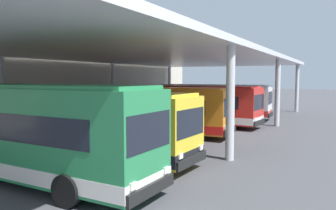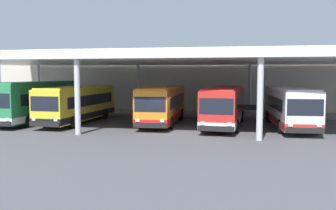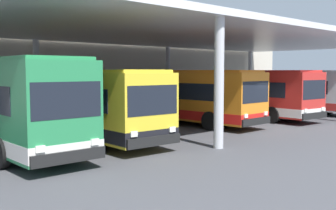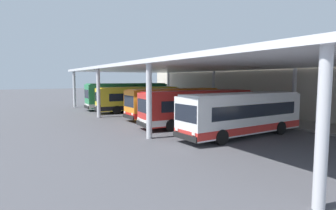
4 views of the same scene
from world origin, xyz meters
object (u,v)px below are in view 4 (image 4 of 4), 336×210
(bus_middle_bay, at_px, (174,103))
(bench_waiting, at_px, (282,116))
(bus_second_bay, at_px, (138,99))
(bus_departing, at_px, (242,114))
(bus_far_bay, at_px, (198,108))
(bus_nearest_bay, at_px, (127,96))

(bus_middle_bay, distance_m, bench_waiting, 10.84)
(bus_second_bay, relative_size, bus_departing, 1.00)
(bus_far_bay, bearing_deg, bus_second_bay, -179.49)
(bus_departing, distance_m, bench_waiting, 8.51)
(bench_waiting, bearing_deg, bus_second_bay, -150.69)
(bus_far_bay, height_order, bus_departing, same)
(bus_second_bay, xyz_separation_m, bus_middle_bay, (7.34, 0.86, 0.00))
(bus_nearest_bay, xyz_separation_m, bus_second_bay, (3.80, -0.06, -0.19))
(bus_second_bay, bearing_deg, bus_departing, 1.33)
(bus_second_bay, xyz_separation_m, bus_far_bay, (12.58, 0.11, 0.00))
(bus_second_bay, height_order, bench_waiting, bus_second_bay)
(bus_departing, height_order, bench_waiting, bus_departing)
(bus_far_bay, distance_m, bus_departing, 5.10)
(bus_middle_bay, relative_size, bus_departing, 0.99)
(bus_middle_bay, distance_m, bus_departing, 10.35)
(bench_waiting, bearing_deg, bus_nearest_bay, -156.03)
(bus_middle_bay, bearing_deg, bench_waiting, 44.58)
(bus_nearest_bay, height_order, bus_departing, bus_nearest_bay)
(bus_second_bay, relative_size, bench_waiting, 5.91)
(bus_nearest_bay, distance_m, bus_second_bay, 3.81)
(bus_departing, xyz_separation_m, bench_waiting, (-2.65, 8.03, -0.99))
(bus_middle_bay, height_order, bench_waiting, bus_middle_bay)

